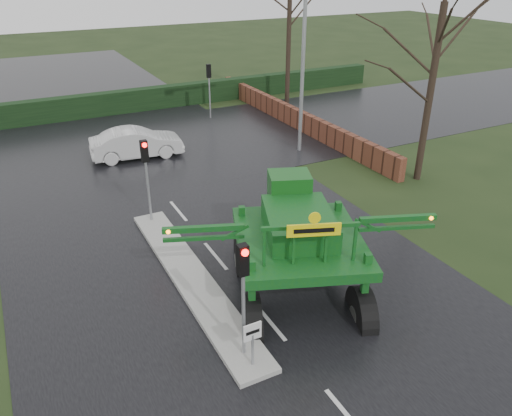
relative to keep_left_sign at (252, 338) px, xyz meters
name	(u,v)px	position (x,y,z in m)	size (l,w,h in m)	color
ground	(269,321)	(1.30, 1.50, -1.06)	(140.00, 140.00, 0.00)	black
road_main	(164,193)	(1.30, 11.50, -1.05)	(14.00, 80.00, 0.02)	black
road_cross	(130,152)	(1.30, 17.50, -1.05)	(80.00, 12.00, 0.02)	black
median_island	(191,278)	(0.00, 4.50, -0.97)	(1.20, 10.00, 0.16)	gray
hedge_row	(98,105)	(1.30, 25.50, -0.31)	(44.00, 0.90, 1.50)	black
brick_wall	(293,117)	(11.80, 17.50, -0.46)	(0.40, 20.00, 1.20)	#592D1E
keep_left_sign	(252,338)	(0.00, 0.00, 0.00)	(0.50, 0.07, 1.35)	gray
traffic_signal_near	(243,278)	(0.00, 0.49, 1.53)	(0.26, 0.33, 3.52)	gray
traffic_signal_mid	(146,164)	(0.00, 8.99, 1.53)	(0.26, 0.33, 3.52)	gray
traffic_signal_far	(209,79)	(7.80, 21.51, 1.53)	(0.26, 0.33, 3.52)	gray
street_light_right	(299,38)	(9.49, 13.50, 4.93)	(3.85, 0.30, 10.00)	gray
tree_right_near	(434,70)	(12.80, 7.50, 4.14)	(5.60, 5.60, 9.64)	black
tree_right_far	(290,8)	(14.30, 22.50, 5.44)	(7.00, 7.00, 12.05)	black
crop_sprayer	(251,257)	(0.88, 1.82, 1.13)	(7.77, 6.18, 4.62)	black
white_sedan	(138,157)	(1.51, 16.54, -1.06)	(1.67, 4.80, 1.58)	silver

